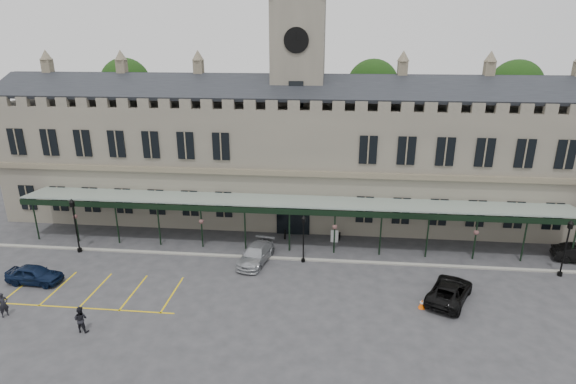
# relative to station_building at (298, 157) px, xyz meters

# --- Properties ---
(ground) EXTENTS (140.00, 140.00, 0.00)m
(ground) POSITION_rel_station_building_xyz_m (0.00, -15.91, -6.47)
(ground) COLOR #303033
(station_building) EXTENTS (60.00, 10.36, 17.30)m
(station_building) POSITION_rel_station_building_xyz_m (0.00, 0.00, 0.00)
(station_building) COLOR #656054
(station_building) RESTS_ON ground
(clock_tower) EXTENTS (5.60, 5.60, 24.80)m
(clock_tower) POSITION_rel_station_building_xyz_m (0.00, 0.09, 6.64)
(clock_tower) COLOR #656054
(clock_tower) RESTS_ON ground
(canopy) EXTENTS (50.00, 4.10, 4.30)m
(canopy) POSITION_rel_station_building_xyz_m (0.00, -8.45, -4.06)
(canopy) COLOR #8C9E93
(canopy) RESTS_ON ground
(kerb) EXTENTS (60.00, 0.40, 0.12)m
(kerb) POSITION_rel_station_building_xyz_m (0.00, -10.41, -6.41)
(kerb) COLOR gray
(kerb) RESTS_ON ground
(parking_markings) EXTENTS (16.00, 6.00, 0.01)m
(parking_markings) POSITION_rel_station_building_xyz_m (-14.00, -17.41, -6.47)
(parking_markings) COLOR gold
(parking_markings) RESTS_ON ground
(tree_behind_left) EXTENTS (6.00, 6.00, 16.00)m
(tree_behind_left) POSITION_rel_station_building_xyz_m (-22.00, 9.09, 6.35)
(tree_behind_left) COLOR #332314
(tree_behind_left) RESTS_ON ground
(tree_behind_mid) EXTENTS (6.00, 6.00, 16.00)m
(tree_behind_mid) POSITION_rel_station_building_xyz_m (8.00, 9.09, 6.35)
(tree_behind_mid) COLOR #332314
(tree_behind_mid) RESTS_ON ground
(tree_behind_right) EXTENTS (6.00, 6.00, 16.00)m
(tree_behind_right) POSITION_rel_station_building_xyz_m (24.00, 9.09, 6.35)
(tree_behind_right) COLOR #332314
(tree_behind_right) RESTS_ON ground
(lamp_post_left) EXTENTS (0.48, 0.48, 5.07)m
(lamp_post_left) POSITION_rel_station_building_xyz_m (-18.72, -10.83, -3.46)
(lamp_post_left) COLOR black
(lamp_post_left) RESTS_ON ground
(lamp_post_mid) EXTENTS (0.41, 0.41, 4.29)m
(lamp_post_mid) POSITION_rel_station_building_xyz_m (1.39, -10.73, -3.92)
(lamp_post_mid) COLOR black
(lamp_post_mid) RESTS_ON ground
(lamp_post_right) EXTENTS (0.46, 0.46, 4.87)m
(lamp_post_right) POSITION_rel_station_building_xyz_m (22.17, -11.03, -3.58)
(lamp_post_right) COLOR black
(lamp_post_right) RESTS_ON ground
(traffic_cone) EXTENTS (0.45, 0.45, 0.72)m
(traffic_cone) POSITION_rel_station_building_xyz_m (10.24, -16.89, -6.12)
(traffic_cone) COLOR #F65707
(traffic_cone) RESTS_ON ground
(sign_board) EXTENTS (0.71, 0.14, 1.22)m
(sign_board) POSITION_rel_station_building_xyz_m (4.03, -6.53, -5.87)
(sign_board) COLOR black
(sign_board) RESTS_ON ground
(bollard_left) EXTENTS (0.16, 0.16, 0.92)m
(bollard_left) POSITION_rel_station_building_xyz_m (-0.66, -6.29, -6.01)
(bollard_left) COLOR black
(bollard_left) RESTS_ON ground
(bollard_right) EXTENTS (0.15, 0.15, 0.85)m
(bollard_right) POSITION_rel_station_building_xyz_m (4.53, -6.11, -6.04)
(bollard_right) COLOR black
(bollard_right) RESTS_ON ground
(car_left_a) EXTENTS (4.34, 1.89, 1.46)m
(car_left_a) POSITION_rel_station_building_xyz_m (-19.23, -16.34, -5.74)
(car_left_a) COLOR black
(car_left_a) RESTS_ON ground
(car_taxi) EXTENTS (3.05, 5.34, 1.46)m
(car_taxi) POSITION_rel_station_building_xyz_m (-2.63, -11.19, -5.74)
(car_taxi) COLOR #9C9FA4
(car_taxi) RESTS_ON ground
(car_van) EXTENTS (4.58, 5.80, 1.47)m
(car_van) POSITION_rel_station_building_xyz_m (12.41, -15.55, -5.73)
(car_van) COLOR black
(car_van) RESTS_ON ground
(person_a) EXTENTS (0.70, 0.78, 1.78)m
(person_a) POSITION_rel_station_building_xyz_m (-18.48, -20.76, -5.58)
(person_a) COLOR black
(person_a) RESTS_ON ground
(person_b) EXTENTS (0.91, 0.73, 1.82)m
(person_b) POSITION_rel_station_building_xyz_m (-12.30, -21.83, -5.56)
(person_b) COLOR black
(person_b) RESTS_ON ground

